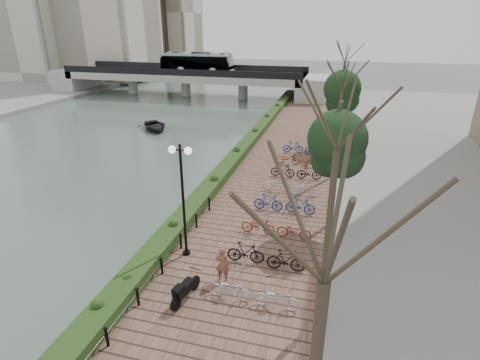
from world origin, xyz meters
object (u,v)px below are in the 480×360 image
(lamppost, at_px, (182,178))
(pedestrian, at_px, (222,264))
(boat, at_px, (154,126))
(motorcycle, at_px, (186,288))

(lamppost, xyz_separation_m, pedestrian, (2.18, -1.39, -2.97))
(lamppost, relative_size, boat, 1.21)
(lamppost, distance_m, pedestrian, 3.94)
(boat, bearing_deg, motorcycle, -100.79)
(lamppost, height_order, boat, lamppost)
(motorcycle, height_order, boat, motorcycle)
(pedestrian, xyz_separation_m, boat, (-14.41, 22.23, -0.81))
(motorcycle, distance_m, pedestrian, 1.81)
(motorcycle, bearing_deg, boat, 130.63)
(motorcycle, height_order, pedestrian, pedestrian)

